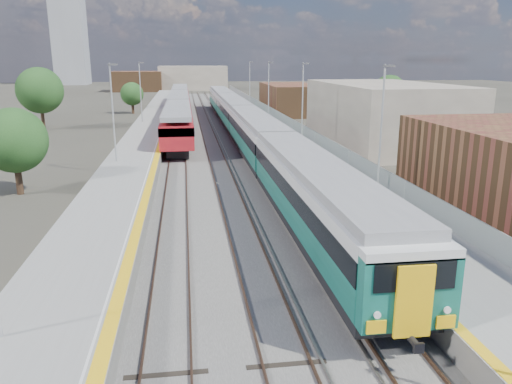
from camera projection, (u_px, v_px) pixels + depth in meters
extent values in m
plane|color=#47443A|center=(228.00, 140.00, 56.21)|extent=(320.00, 320.00, 0.00)
cube|color=#565451|center=(207.00, 137.00, 58.29)|extent=(10.50, 155.00, 0.06)
cube|color=#4C3323|center=(231.00, 133.00, 61.08)|extent=(0.07, 160.00, 0.14)
cube|color=#4C3323|center=(243.00, 133.00, 61.27)|extent=(0.07, 160.00, 0.14)
cube|color=#4C3323|center=(202.00, 133.00, 60.60)|extent=(0.07, 160.00, 0.14)
cube|color=#4C3323|center=(214.00, 133.00, 60.80)|extent=(0.07, 160.00, 0.14)
cube|color=#4C3323|center=(173.00, 134.00, 60.13)|extent=(0.07, 160.00, 0.14)
cube|color=#4C3323|center=(185.00, 134.00, 60.32)|extent=(0.07, 160.00, 0.14)
cube|color=gray|center=(228.00, 133.00, 61.03)|extent=(0.08, 160.00, 0.10)
cube|color=gray|center=(217.00, 133.00, 60.84)|extent=(0.08, 160.00, 0.10)
cube|color=slate|center=(270.00, 132.00, 59.19)|extent=(4.70, 155.00, 1.00)
cube|color=gray|center=(270.00, 127.00, 59.06)|extent=(4.70, 155.00, 0.03)
cube|color=yellow|center=(253.00, 128.00, 58.77)|extent=(0.40, 155.00, 0.01)
cube|color=gray|center=(289.00, 122.00, 59.20)|extent=(0.06, 155.00, 1.20)
cylinder|color=#9EA0A3|center=(381.00, 130.00, 29.09)|extent=(0.12, 0.12, 7.50)
cube|color=#4C4C4F|center=(389.00, 66.00, 28.18)|extent=(0.70, 0.18, 0.14)
cylinder|color=#9EA0A3|center=(303.00, 102.00, 48.23)|extent=(0.12, 0.12, 7.50)
cube|color=#4C4C4F|center=(306.00, 63.00, 47.33)|extent=(0.70, 0.18, 0.14)
cylinder|color=#9EA0A3|center=(269.00, 90.00, 67.37)|extent=(0.12, 0.12, 7.50)
cube|color=#4C4C4F|center=(271.00, 62.00, 66.47)|extent=(0.70, 0.18, 0.14)
cylinder|color=#9EA0A3|center=(250.00, 84.00, 86.51)|extent=(0.12, 0.12, 7.50)
cube|color=#4C4C4F|center=(251.00, 62.00, 85.61)|extent=(0.70, 0.18, 0.14)
cube|color=slate|center=(148.00, 134.00, 57.25)|extent=(4.30, 155.00, 1.00)
cube|color=gray|center=(147.00, 130.00, 57.12)|extent=(4.30, 155.00, 0.03)
cube|color=yellow|center=(164.00, 129.00, 57.38)|extent=(0.45, 155.00, 0.01)
cube|color=silver|center=(161.00, 129.00, 57.33)|extent=(0.08, 155.00, 0.01)
cylinder|color=#9EA0A3|center=(113.00, 113.00, 38.30)|extent=(0.12, 0.12, 7.50)
cube|color=#4C4C4F|center=(113.00, 64.00, 37.40)|extent=(0.70, 0.18, 0.14)
cylinder|color=#9EA0A3|center=(141.00, 92.00, 63.18)|extent=(0.12, 0.12, 7.50)
cube|color=#4C4C4F|center=(141.00, 63.00, 62.28)|extent=(0.70, 0.18, 0.14)
cube|color=gray|center=(382.00, 114.00, 52.77)|extent=(11.00, 22.00, 6.40)
cube|color=brown|center=(290.00, 99.00, 84.16)|extent=(8.00, 18.00, 4.80)
cube|color=gray|center=(193.00, 78.00, 150.75)|extent=(20.00, 14.00, 7.00)
cube|color=brown|center=(138.00, 81.00, 143.98)|extent=(14.00, 12.00, 5.60)
cube|color=gray|center=(69.00, 28.00, 178.99)|extent=(11.00, 11.00, 40.00)
cube|color=black|center=(315.00, 223.00, 24.77)|extent=(2.86, 20.48, 0.48)
cube|color=#0F5141|center=(315.00, 206.00, 24.55)|extent=(2.96, 20.48, 1.20)
cube|color=black|center=(316.00, 188.00, 24.31)|extent=(3.02, 20.48, 0.82)
cube|color=silver|center=(316.00, 175.00, 24.14)|extent=(2.96, 20.48, 0.50)
cube|color=gray|center=(317.00, 166.00, 24.03)|extent=(2.63, 20.48, 0.42)
cube|color=black|center=(256.00, 150.00, 44.85)|extent=(2.86, 20.48, 0.48)
cube|color=#0F5141|center=(256.00, 140.00, 44.63)|extent=(2.96, 20.48, 1.20)
cube|color=black|center=(256.00, 130.00, 44.39)|extent=(3.02, 20.48, 0.82)
cube|color=silver|center=(256.00, 123.00, 44.22)|extent=(2.96, 20.48, 0.50)
cube|color=gray|center=(256.00, 118.00, 44.11)|extent=(2.63, 20.48, 0.42)
cube|color=black|center=(233.00, 122.00, 64.92)|extent=(2.86, 20.48, 0.48)
cube|color=#0F5141|center=(233.00, 116.00, 64.71)|extent=(2.96, 20.48, 1.20)
cube|color=black|center=(233.00, 108.00, 64.47)|extent=(3.02, 20.48, 0.82)
cube|color=silver|center=(233.00, 103.00, 64.30)|extent=(2.96, 20.48, 0.50)
cube|color=gray|center=(233.00, 100.00, 64.19)|extent=(2.63, 20.48, 0.42)
cube|color=black|center=(222.00, 107.00, 85.00)|extent=(2.86, 20.48, 0.48)
cube|color=#0F5141|center=(221.00, 102.00, 84.79)|extent=(2.96, 20.48, 1.20)
cube|color=black|center=(221.00, 97.00, 84.54)|extent=(3.02, 20.48, 0.82)
cube|color=silver|center=(221.00, 93.00, 84.38)|extent=(2.96, 20.48, 0.50)
cube|color=gray|center=(221.00, 90.00, 84.26)|extent=(2.63, 20.48, 0.42)
cube|color=#0F5141|center=(408.00, 292.00, 14.38)|extent=(2.94, 0.63, 2.21)
cube|color=black|center=(415.00, 277.00, 13.90)|extent=(2.42, 0.06, 0.84)
cube|color=yellow|center=(414.00, 302.00, 14.03)|extent=(1.10, 0.11, 2.21)
cube|color=black|center=(178.00, 140.00, 52.81)|extent=(2.05, 17.39, 0.71)
cube|color=maroon|center=(178.00, 124.00, 52.37)|extent=(3.02, 20.46, 2.15)
cube|color=black|center=(178.00, 119.00, 52.23)|extent=(3.08, 20.46, 0.75)
cube|color=gray|center=(177.00, 109.00, 51.96)|extent=(2.69, 20.46, 0.43)
cube|color=black|center=(180.00, 118.00, 72.87)|extent=(2.05, 17.39, 0.71)
cube|color=maroon|center=(179.00, 106.00, 72.43)|extent=(3.02, 20.46, 2.15)
cube|color=black|center=(179.00, 103.00, 72.29)|extent=(3.08, 20.46, 0.75)
cube|color=gray|center=(179.00, 95.00, 72.02)|extent=(2.69, 20.46, 0.43)
cube|color=black|center=(181.00, 106.00, 92.93)|extent=(2.05, 17.39, 0.71)
cube|color=maroon|center=(180.00, 96.00, 92.49)|extent=(3.02, 20.46, 2.15)
cube|color=black|center=(180.00, 93.00, 92.35)|extent=(3.08, 20.46, 0.75)
cube|color=gray|center=(180.00, 87.00, 92.08)|extent=(2.69, 20.46, 0.43)
cylinder|color=#382619|center=(19.00, 180.00, 33.29)|extent=(0.44, 0.44, 2.02)
sphere|color=#1F481B|center=(14.00, 140.00, 32.61)|extent=(4.27, 4.27, 4.27)
cylinder|color=#382619|center=(43.00, 119.00, 64.49)|extent=(0.44, 0.44, 2.76)
sphere|color=#1F481B|center=(40.00, 90.00, 63.56)|extent=(5.84, 5.84, 5.84)
cylinder|color=#382619|center=(133.00, 108.00, 83.78)|extent=(0.44, 0.44, 1.81)
sphere|color=#1F481B|center=(132.00, 94.00, 83.18)|extent=(3.82, 3.82, 3.82)
cylinder|color=#382619|center=(388.00, 113.00, 73.45)|extent=(0.44, 0.44, 2.33)
sphere|color=#1F481B|center=(389.00, 92.00, 72.67)|extent=(4.92, 4.92, 4.92)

